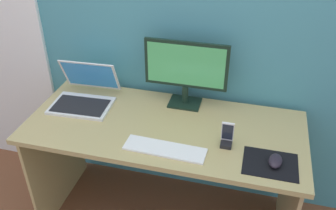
{
  "coord_description": "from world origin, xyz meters",
  "views": [
    {
      "loc": [
        0.41,
        -1.52,
        1.87
      ],
      "look_at": [
        0.03,
        -0.02,
        0.87
      ],
      "focal_mm": 39.06,
      "sensor_mm": 36.0,
      "label": 1
    }
  ],
  "objects_px": {
    "laptop": "(84,95)",
    "monitor": "(186,70)",
    "keyboard_external": "(165,149)",
    "mouse": "(275,161)",
    "phone_in_dock": "(227,137)"
  },
  "relations": [
    {
      "from": "laptop",
      "to": "phone_in_dock",
      "type": "bearing_deg",
      "value": -12.76
    },
    {
      "from": "laptop",
      "to": "keyboard_external",
      "type": "bearing_deg",
      "value": -28.27
    },
    {
      "from": "phone_in_dock",
      "to": "laptop",
      "type": "bearing_deg",
      "value": 167.24
    },
    {
      "from": "keyboard_external",
      "to": "mouse",
      "type": "relative_size",
      "value": 4.0
    },
    {
      "from": "laptop",
      "to": "monitor",
      "type": "bearing_deg",
      "value": 12.68
    },
    {
      "from": "phone_in_dock",
      "to": "mouse",
      "type": "bearing_deg",
      "value": -19.66
    },
    {
      "from": "monitor",
      "to": "mouse",
      "type": "height_order",
      "value": "monitor"
    },
    {
      "from": "laptop",
      "to": "keyboard_external",
      "type": "xyz_separation_m",
      "value": [
        0.56,
        -0.3,
        -0.04
      ]
    },
    {
      "from": "monitor",
      "to": "laptop",
      "type": "distance_m",
      "value": 0.61
    },
    {
      "from": "mouse",
      "to": "phone_in_dock",
      "type": "bearing_deg",
      "value": 166.82
    },
    {
      "from": "keyboard_external",
      "to": "mouse",
      "type": "height_order",
      "value": "mouse"
    },
    {
      "from": "laptop",
      "to": "keyboard_external",
      "type": "height_order",
      "value": "laptop"
    },
    {
      "from": "phone_in_dock",
      "to": "monitor",
      "type": "bearing_deg",
      "value": 131.05
    },
    {
      "from": "keyboard_external",
      "to": "laptop",
      "type": "bearing_deg",
      "value": 153.72
    },
    {
      "from": "monitor",
      "to": "mouse",
      "type": "distance_m",
      "value": 0.68
    }
  ]
}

